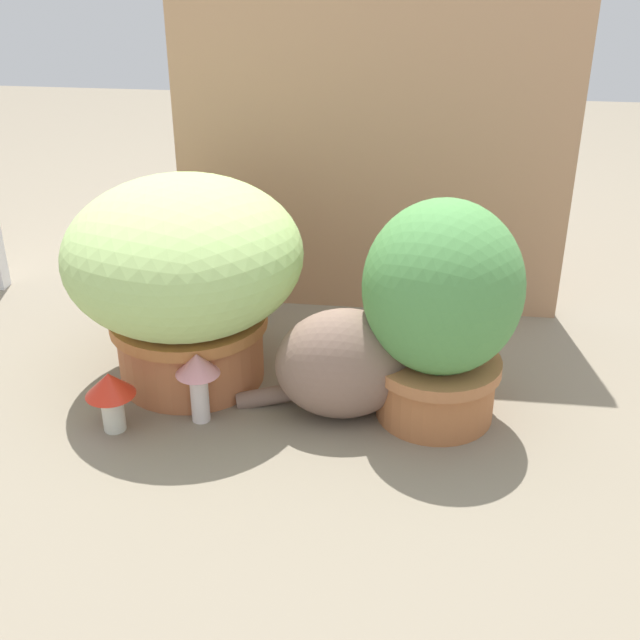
{
  "coord_description": "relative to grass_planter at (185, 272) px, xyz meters",
  "views": [
    {
      "loc": [
        0.26,
        -1.31,
        0.88
      ],
      "look_at": [
        0.09,
        0.06,
        0.18
      ],
      "focal_mm": 45.67,
      "sensor_mm": 36.0,
      "label": 1
    }
  ],
  "objects": [
    {
      "name": "ground_plane",
      "position": [
        0.19,
        -0.11,
        -0.24
      ],
      "size": [
        6.0,
        6.0,
        0.0
      ],
      "primitive_type": "plane",
      "color": "gray"
    },
    {
      "name": "cardboard_backdrop",
      "position": [
        0.33,
        0.39,
        0.22
      ],
      "size": [
        0.91,
        0.03,
        0.91
      ],
      "primitive_type": "cube",
      "color": "tan",
      "rests_on": "ground"
    },
    {
      "name": "grass_planter",
      "position": [
        0.0,
        0.0,
        0.0
      ],
      "size": [
        0.47,
        0.47,
        0.43
      ],
      "color": "#B4673E",
      "rests_on": "ground"
    },
    {
      "name": "leafy_planter",
      "position": [
        0.5,
        -0.08,
        -0.01
      ],
      "size": [
        0.29,
        0.29,
        0.43
      ],
      "color": "#B16A3D",
      "rests_on": "ground"
    },
    {
      "name": "cat",
      "position": [
        0.34,
        -0.09,
        -0.12
      ],
      "size": [
        0.39,
        0.22,
        0.32
      ],
      "color": "#816658",
      "rests_on": "ground"
    },
    {
      "name": "mushroom_ornament_red",
      "position": [
        -0.1,
        -0.21,
        -0.16
      ],
      "size": [
        0.09,
        0.09,
        0.12
      ],
      "color": "silver",
      "rests_on": "ground"
    },
    {
      "name": "mushroom_ornament_pink",
      "position": [
        0.06,
        -0.15,
        -0.14
      ],
      "size": [
        0.08,
        0.08,
        0.14
      ],
      "color": "silver",
      "rests_on": "ground"
    }
  ]
}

